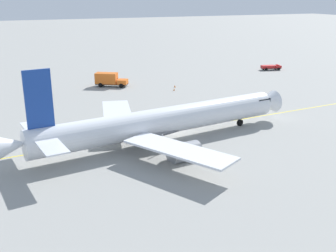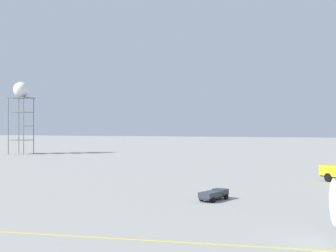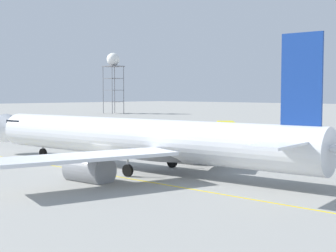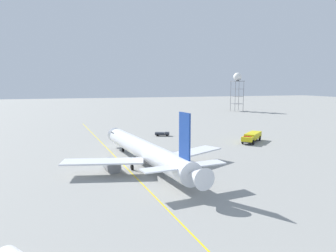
{
  "view_description": "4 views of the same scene",
  "coord_description": "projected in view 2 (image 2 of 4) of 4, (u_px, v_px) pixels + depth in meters",
  "views": [
    {
      "loc": [
        53.12,
        -23.27,
        20.16
      ],
      "look_at": [
        2.96,
        -1.76,
        2.19
      ],
      "focal_mm": 42.95,
      "sensor_mm": 36.0,
      "label": 1
    },
    {
      "loc": [
        -35.87,
        21.42,
        9.08
      ],
      "look_at": [
        33.83,
        41.56,
        8.89
      ],
      "focal_mm": 47.62,
      "sensor_mm": 36.0,
      "label": 2
    },
    {
      "loc": [
        -27.27,
        -37.99,
        7.44
      ],
      "look_at": [
        4.41,
        -5.98,
        4.39
      ],
      "focal_mm": 51.5,
      "sensor_mm": 36.0,
      "label": 3
    },
    {
      "loc": [
        -11.03,
        -62.94,
        16.24
      ],
      "look_at": [
        13.66,
        14.76,
        5.31
      ],
      "focal_mm": 34.11,
      "sensor_mm": 36.0,
      "label": 4
    }
  ],
  "objects": [
    {
      "name": "radar_tower",
      "position": [
        21.0,
        95.0,
        138.6
      ],
      "size": [
        6.21,
        6.21,
        22.44
      ],
      "color": "slate",
      "rests_on": "ground_plane"
    },
    {
      "name": "baggage_truck_truck",
      "position": [
        214.0,
        194.0,
        53.42
      ],
      "size": [
        4.7,
        3.17,
        1.22
      ],
      "rotation": [
        0.0,
        0.0,
        5.9
      ],
      "color": "#232326",
      "rests_on": "ground_plane"
    }
  ]
}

